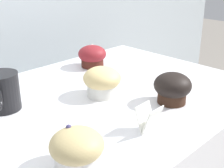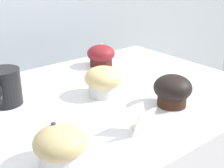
{
  "view_description": "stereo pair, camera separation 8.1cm",
  "coord_description": "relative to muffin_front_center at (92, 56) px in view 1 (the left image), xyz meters",
  "views": [
    {
      "loc": [
        -0.46,
        -0.57,
        1.27
      ],
      "look_at": [
        0.07,
        -0.04,
        0.96
      ],
      "focal_mm": 50.0,
      "sensor_mm": 36.0,
      "label": 1
    },
    {
      "loc": [
        -0.4,
        -0.62,
        1.27
      ],
      "look_at": [
        0.07,
        -0.04,
        0.96
      ],
      "focal_mm": 50.0,
      "sensor_mm": 36.0,
      "label": 2
    }
  ],
  "objects": [
    {
      "name": "coffee_cup",
      "position": [
        -0.37,
        -0.09,
        0.01
      ],
      "size": [
        0.09,
        0.12,
        0.09
      ],
      "color": "black",
      "rests_on": "display_counter"
    },
    {
      "name": "price_card",
      "position": [
        -0.21,
        -0.41,
        -0.01
      ],
      "size": [
        0.05,
        0.04,
        0.06
      ],
      "color": "white",
      "rests_on": "display_counter"
    },
    {
      "name": "muffin_front_left",
      "position": [
        -0.14,
        -0.2,
        0.0
      ],
      "size": [
        0.1,
        0.1,
        0.08
      ],
      "color": "white",
      "rests_on": "display_counter"
    },
    {
      "name": "muffin_back_left",
      "position": [
        -0.05,
        -0.36,
        0.0
      ],
      "size": [
        0.1,
        0.1,
        0.08
      ],
      "color": "#362016",
      "rests_on": "display_counter"
    },
    {
      "name": "muffin_front_center",
      "position": [
        0.0,
        0.0,
        0.0
      ],
      "size": [
        0.1,
        0.1,
        0.07
      ],
      "color": "#4A1E16",
      "rests_on": "display_counter"
    },
    {
      "name": "muffin_back_right",
      "position": [
        -0.39,
        -0.4,
        0.0
      ],
      "size": [
        0.1,
        0.1,
        0.08
      ],
      "color": "silver",
      "rests_on": "display_counter"
    }
  ]
}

